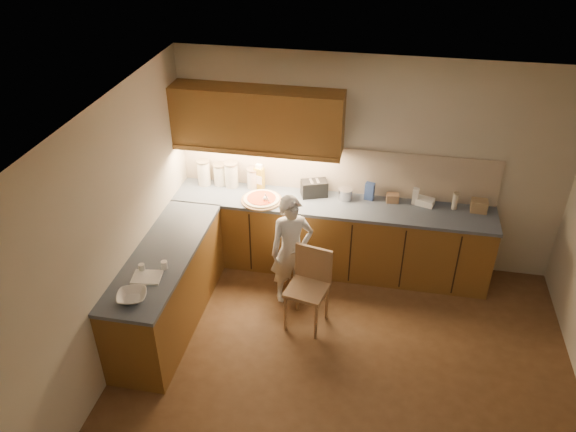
% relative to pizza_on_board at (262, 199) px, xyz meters
% --- Properties ---
extents(room, '(4.54, 4.50, 2.62)m').
position_rel_pizza_on_board_xyz_m(room, '(1.19, -1.59, 0.73)').
color(room, '#54361D').
rests_on(room, ground).
extents(l_counter, '(3.77, 2.62, 0.92)m').
position_rel_pizza_on_board_xyz_m(l_counter, '(0.27, -0.34, -0.48)').
color(l_counter, brown).
rests_on(l_counter, ground).
extents(backsplash, '(3.75, 0.02, 0.58)m').
position_rel_pizza_on_board_xyz_m(backsplash, '(0.81, 0.40, 0.27)').
color(backsplash, '#BEAC93').
rests_on(backsplash, l_counter).
extents(upper_cabinets, '(1.95, 0.36, 0.73)m').
position_rel_pizza_on_board_xyz_m(upper_cabinets, '(-0.09, 0.24, 0.91)').
color(upper_cabinets, brown).
rests_on(upper_cabinets, ground).
extents(pizza_on_board, '(0.48, 0.48, 0.20)m').
position_rel_pizza_on_board_xyz_m(pizza_on_board, '(0.00, 0.00, 0.00)').
color(pizza_on_board, '#A48052').
rests_on(pizza_on_board, l_counter).
extents(child, '(0.57, 0.49, 1.33)m').
position_rel_pizza_on_board_xyz_m(child, '(0.46, -0.56, -0.28)').
color(child, silver).
rests_on(child, ground).
extents(wooden_chair, '(0.48, 0.48, 0.91)m').
position_rel_pizza_on_board_xyz_m(wooden_chair, '(0.72, -0.90, -0.42)').
color(wooden_chair, '#A88358').
rests_on(wooden_chair, ground).
extents(mixing_bowl, '(0.33, 0.33, 0.07)m').
position_rel_pizza_on_board_xyz_m(mixing_bowl, '(-0.76, -1.93, 0.01)').
color(mixing_bowl, silver).
rests_on(mixing_bowl, l_counter).
extents(canister_a, '(0.16, 0.16, 0.32)m').
position_rel_pizza_on_board_xyz_m(canister_a, '(-0.78, 0.26, 0.14)').
color(canister_a, white).
rests_on(canister_a, l_counter).
extents(canister_b, '(0.16, 0.16, 0.28)m').
position_rel_pizza_on_board_xyz_m(canister_b, '(-0.59, 0.30, 0.12)').
color(canister_b, white).
rests_on(canister_b, l_counter).
extents(canister_c, '(0.17, 0.17, 0.32)m').
position_rel_pizza_on_board_xyz_m(canister_c, '(-0.44, 0.28, 0.14)').
color(canister_c, silver).
rests_on(canister_c, l_counter).
extents(canister_d, '(0.16, 0.16, 0.26)m').
position_rel_pizza_on_board_xyz_m(canister_d, '(-0.17, 0.30, 0.11)').
color(canister_d, silver).
rests_on(canister_d, l_counter).
extents(oil_jug, '(0.13, 0.11, 0.33)m').
position_rel_pizza_on_board_xyz_m(oil_jug, '(-0.09, 0.29, 0.13)').
color(oil_jug, '#AC8D22').
rests_on(oil_jug, l_counter).
extents(toaster, '(0.34, 0.27, 0.20)m').
position_rel_pizza_on_board_xyz_m(toaster, '(0.58, 0.25, 0.08)').
color(toaster, black).
rests_on(toaster, l_counter).
extents(steel_pot, '(0.17, 0.17, 0.13)m').
position_rel_pizza_on_board_xyz_m(steel_pot, '(0.96, 0.24, 0.05)').
color(steel_pot, '#BCBBC1').
rests_on(steel_pot, l_counter).
extents(blue_box, '(0.12, 0.10, 0.21)m').
position_rel_pizza_on_board_xyz_m(blue_box, '(1.24, 0.29, 0.08)').
color(blue_box, '#2E488B').
rests_on(blue_box, l_counter).
extents(card_box_a, '(0.15, 0.12, 0.10)m').
position_rel_pizza_on_board_xyz_m(card_box_a, '(1.51, 0.27, 0.03)').
color(card_box_a, tan).
rests_on(card_box_a, l_counter).
extents(white_bottle, '(0.08, 0.08, 0.20)m').
position_rel_pizza_on_board_xyz_m(white_bottle, '(1.76, 0.29, 0.08)').
color(white_bottle, silver).
rests_on(white_bottle, l_counter).
extents(flat_pack, '(0.23, 0.19, 0.08)m').
position_rel_pizza_on_board_xyz_m(flat_pack, '(1.88, 0.28, 0.02)').
color(flat_pack, white).
rests_on(flat_pack, l_counter).
extents(tall_jar, '(0.07, 0.07, 0.21)m').
position_rel_pizza_on_board_xyz_m(tall_jar, '(2.21, 0.25, 0.08)').
color(tall_jar, beige).
rests_on(tall_jar, l_counter).
extents(card_box_b, '(0.19, 0.15, 0.14)m').
position_rel_pizza_on_board_xyz_m(card_box_b, '(2.48, 0.25, 0.05)').
color(card_box_b, tan).
rests_on(card_box_b, l_counter).
extents(dough_cloth, '(0.30, 0.25, 0.02)m').
position_rel_pizza_on_board_xyz_m(dough_cloth, '(-0.75, -1.61, -0.01)').
color(dough_cloth, white).
rests_on(dough_cloth, l_counter).
extents(spice_jar_a, '(0.08, 0.08, 0.08)m').
position_rel_pizza_on_board_xyz_m(spice_jar_a, '(-0.84, -1.52, 0.02)').
color(spice_jar_a, silver).
rests_on(spice_jar_a, l_counter).
extents(spice_jar_b, '(0.07, 0.07, 0.08)m').
position_rel_pizza_on_board_xyz_m(spice_jar_b, '(-0.64, -1.44, 0.02)').
color(spice_jar_b, white).
rests_on(spice_jar_b, l_counter).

